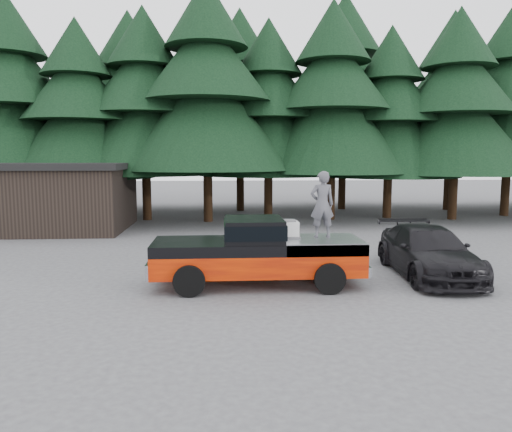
{
  "coord_description": "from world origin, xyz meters",
  "views": [
    {
      "loc": [
        -0.25,
        -13.18,
        3.66
      ],
      "look_at": [
        0.66,
        0.0,
        2.05
      ],
      "focal_mm": 35.0,
      "sensor_mm": 36.0,
      "label": 1
    }
  ],
  "objects": [
    {
      "name": "treeline",
      "position": [
        0.42,
        17.2,
        7.72
      ],
      "size": [
        60.15,
        16.05,
        17.5
      ],
      "color": "black",
      "rests_on": "ground"
    },
    {
      "name": "truck_cab",
      "position": [
        0.64,
        0.55,
        1.62
      ],
      "size": [
        1.66,
        1.9,
        0.59
      ],
      "primitive_type": "cube",
      "color": "black",
      "rests_on": "pickup_truck"
    },
    {
      "name": "air_compressor",
      "position": [
        1.6,
        0.77,
        1.55
      ],
      "size": [
        0.65,
        0.54,
        0.44
      ],
      "primitive_type": "cube",
      "rotation": [
        0.0,
        0.0,
        -0.01
      ],
      "color": "silver",
      "rests_on": "pickup_truck"
    },
    {
      "name": "parked_car",
      "position": [
        6.02,
        1.37,
        0.75
      ],
      "size": [
        2.31,
        5.23,
        1.49
      ],
      "primitive_type": "imported",
      "rotation": [
        0.0,
        0.0,
        -0.04
      ],
      "color": "black",
      "rests_on": "ground"
    },
    {
      "name": "man_on_bed",
      "position": [
        2.6,
        0.76,
        2.28
      ],
      "size": [
        0.72,
        0.49,
        1.89
      ],
      "primitive_type": "imported",
      "rotation": [
        0.0,
        0.0,
        3.2
      ],
      "color": "#4E4E54",
      "rests_on": "pickup_truck"
    },
    {
      "name": "utility_building",
      "position": [
        -9.0,
        12.0,
        1.67
      ],
      "size": [
        8.4,
        6.4,
        3.3
      ],
      "color": "black",
      "rests_on": "ground"
    },
    {
      "name": "ground",
      "position": [
        0.0,
        0.0,
        0.0
      ],
      "size": [
        120.0,
        120.0,
        0.0
      ],
      "primitive_type": "plane",
      "color": "#454547",
      "rests_on": "ground"
    },
    {
      "name": "pickup_truck",
      "position": [
        0.74,
        0.55,
        0.67
      ],
      "size": [
        6.0,
        2.04,
        1.33
      ],
      "primitive_type": null,
      "color": "red",
      "rests_on": "ground"
    }
  ]
}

